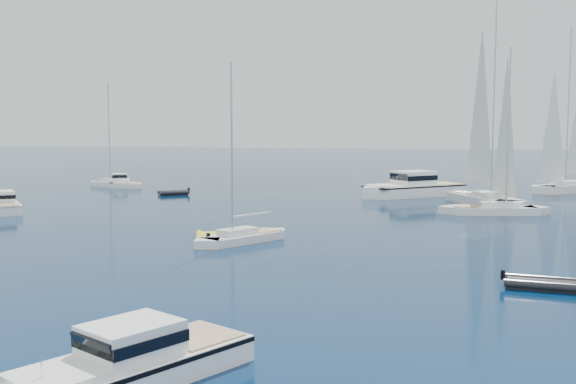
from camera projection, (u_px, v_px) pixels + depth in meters
name	position (u px, v px, depth m)	size (l,w,h in m)	color
ground	(236.00, 278.00, 34.03)	(400.00, 400.00, 0.00)	#08244C
motor_cruiser_near	(127.00, 384.00, 20.00)	(2.70, 8.81, 2.31)	silver
motor_cruiser_far_l	(2.00, 211.00, 60.75)	(2.74, 8.95, 2.35)	white
motor_cruiser_distant	(411.00, 196.00, 73.70)	(4.06, 13.26, 3.48)	white
motor_cruiser_horizon	(120.00, 186.00, 86.84)	(2.34, 7.66, 2.01)	white
sailboat_fore	(242.00, 242.00, 44.56)	(2.12, 8.16, 11.99)	silver
sailboat_centre	(494.00, 214.00, 58.83)	(2.60, 10.01, 14.71)	silver
sailboat_sails_r	(484.00, 205.00, 65.57)	(3.49, 13.41, 19.71)	silver
sailboat_far_l	(116.00, 187.00, 84.98)	(2.37, 9.12, 13.40)	silver
sailboat_sails_far	(573.00, 192.00, 78.77)	(3.42, 13.14, 19.32)	white
tender_yellow	(208.00, 240.00, 45.31)	(1.90, 3.42, 0.95)	yellow
tender_grey_near	(544.00, 288.00, 31.84)	(2.02, 3.68, 0.95)	black
tender_grey_far	(173.00, 195.00, 75.15)	(1.89, 3.41, 0.95)	black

